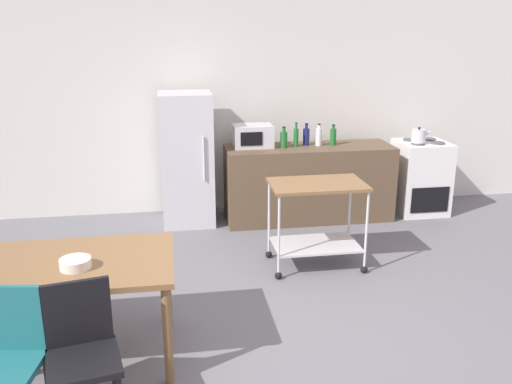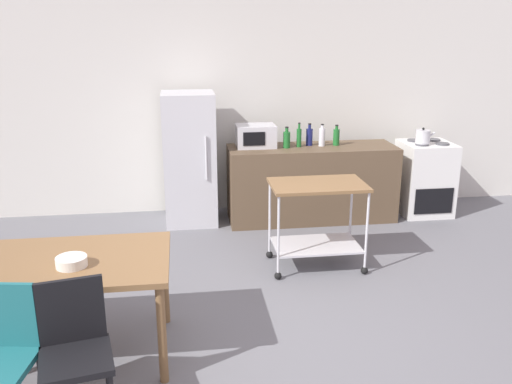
{
  "view_description": "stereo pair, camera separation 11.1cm",
  "coord_description": "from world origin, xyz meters",
  "px_view_note": "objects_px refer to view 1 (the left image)",
  "views": [
    {
      "loc": [
        -0.75,
        -3.61,
        2.3
      ],
      "look_at": [
        0.03,
        1.2,
        0.8
      ],
      "focal_mm": 38.6,
      "sensor_mm": 36.0,
      "label": 1
    },
    {
      "loc": [
        -0.64,
        -3.63,
        2.3
      ],
      "look_at": [
        0.03,
        1.2,
        0.8
      ],
      "focal_mm": 38.6,
      "sensor_mm": 36.0,
      "label": 2
    }
  ],
  "objects_px": {
    "bottle_olive_oil": "(296,137)",
    "bottle_sesame_oil": "(319,136)",
    "refrigerator": "(187,159)",
    "bottle_soy_sauce": "(306,136)",
    "dining_table": "(63,273)",
    "bottle_hot_sauce": "(333,136)",
    "kitchen_cart": "(317,210)",
    "chair_black": "(82,349)",
    "kettle": "(419,136)",
    "stove_oven": "(420,177)",
    "bottle_soda": "(284,139)",
    "fruit_bowl": "(75,263)",
    "microwave": "(253,136)",
    "chair_teal": "(5,355)"
  },
  "relations": [
    {
      "from": "bottle_sesame_oil",
      "to": "fruit_bowl",
      "type": "distance_m",
      "value": 3.68
    },
    {
      "from": "dining_table",
      "to": "bottle_olive_oil",
      "type": "bearing_deg",
      "value": 49.76
    },
    {
      "from": "microwave",
      "to": "bottle_soy_sauce",
      "type": "relative_size",
      "value": 1.74
    },
    {
      "from": "dining_table",
      "to": "refrigerator",
      "type": "height_order",
      "value": "refrigerator"
    },
    {
      "from": "chair_black",
      "to": "fruit_bowl",
      "type": "distance_m",
      "value": 0.67
    },
    {
      "from": "kitchen_cart",
      "to": "chair_teal",
      "type": "bearing_deg",
      "value": -139.62
    },
    {
      "from": "chair_black",
      "to": "kettle",
      "type": "bearing_deg",
      "value": 31.25
    },
    {
      "from": "microwave",
      "to": "bottle_olive_oil",
      "type": "xyz_separation_m",
      "value": [
        0.51,
        -0.07,
        -0.01
      ]
    },
    {
      "from": "chair_black",
      "to": "microwave",
      "type": "bearing_deg",
      "value": 54.51
    },
    {
      "from": "chair_black",
      "to": "bottle_soy_sauce",
      "type": "distance_m",
      "value": 4.09
    },
    {
      "from": "chair_black",
      "to": "dining_table",
      "type": "bearing_deg",
      "value": 94.65
    },
    {
      "from": "stove_oven",
      "to": "bottle_soda",
      "type": "height_order",
      "value": "bottle_soda"
    },
    {
      "from": "chair_black",
      "to": "bottle_olive_oil",
      "type": "height_order",
      "value": "bottle_olive_oil"
    },
    {
      "from": "chair_black",
      "to": "microwave",
      "type": "height_order",
      "value": "microwave"
    },
    {
      "from": "microwave",
      "to": "kettle",
      "type": "xyz_separation_m",
      "value": [
        2.0,
        -0.17,
        -0.03
      ]
    },
    {
      "from": "bottle_olive_oil",
      "to": "bottle_soy_sauce",
      "type": "height_order",
      "value": "bottle_olive_oil"
    },
    {
      "from": "chair_teal",
      "to": "kitchen_cart",
      "type": "bearing_deg",
      "value": 49.75
    },
    {
      "from": "chair_black",
      "to": "refrigerator",
      "type": "distance_m",
      "value": 3.54
    },
    {
      "from": "refrigerator",
      "to": "bottle_olive_oil",
      "type": "distance_m",
      "value": 1.31
    },
    {
      "from": "chair_black",
      "to": "kitchen_cart",
      "type": "height_order",
      "value": "chair_black"
    },
    {
      "from": "bottle_hot_sauce",
      "to": "kitchen_cart",
      "type": "bearing_deg",
      "value": -112.1
    },
    {
      "from": "stove_oven",
      "to": "bottle_olive_oil",
      "type": "height_order",
      "value": "bottle_olive_oil"
    },
    {
      "from": "chair_black",
      "to": "fruit_bowl",
      "type": "xyz_separation_m",
      "value": [
        -0.1,
        0.61,
        0.27
      ]
    },
    {
      "from": "refrigerator",
      "to": "bottle_soy_sauce",
      "type": "relative_size",
      "value": 5.87
    },
    {
      "from": "stove_oven",
      "to": "refrigerator",
      "type": "relative_size",
      "value": 0.59
    },
    {
      "from": "bottle_soy_sauce",
      "to": "bottle_hot_sauce",
      "type": "height_order",
      "value": "bottle_soy_sauce"
    },
    {
      "from": "chair_black",
      "to": "kettle",
      "type": "relative_size",
      "value": 3.71
    },
    {
      "from": "microwave",
      "to": "chair_teal",
      "type": "bearing_deg",
      "value": -119.41
    },
    {
      "from": "chair_black",
      "to": "kitchen_cart",
      "type": "xyz_separation_m",
      "value": [
        1.92,
        1.99,
        0.05
      ]
    },
    {
      "from": "dining_table",
      "to": "chair_teal",
      "type": "relative_size",
      "value": 1.69
    },
    {
      "from": "bottle_hot_sauce",
      "to": "kettle",
      "type": "xyz_separation_m",
      "value": [
        1.03,
        -0.12,
        -0.0
      ]
    },
    {
      "from": "kitchen_cart",
      "to": "bottle_soda",
      "type": "relative_size",
      "value": 3.66
    },
    {
      "from": "microwave",
      "to": "fruit_bowl",
      "type": "height_order",
      "value": "microwave"
    },
    {
      "from": "dining_table",
      "to": "bottle_sesame_oil",
      "type": "distance_m",
      "value": 3.68
    },
    {
      "from": "fruit_bowl",
      "to": "kettle",
      "type": "relative_size",
      "value": 0.86
    },
    {
      "from": "chair_teal",
      "to": "bottle_hot_sauce",
      "type": "xyz_separation_m",
      "value": [
        2.91,
        3.39,
        0.49
      ]
    },
    {
      "from": "kitchen_cart",
      "to": "microwave",
      "type": "height_order",
      "value": "microwave"
    },
    {
      "from": "refrigerator",
      "to": "bottle_sesame_oil",
      "type": "distance_m",
      "value": 1.59
    },
    {
      "from": "kitchen_cart",
      "to": "stove_oven",
      "type": "bearing_deg",
      "value": 38.72
    },
    {
      "from": "bottle_olive_oil",
      "to": "stove_oven",
      "type": "bearing_deg",
      "value": 0.05
    },
    {
      "from": "dining_table",
      "to": "stove_oven",
      "type": "relative_size",
      "value": 1.63
    },
    {
      "from": "chair_black",
      "to": "refrigerator",
      "type": "height_order",
      "value": "refrigerator"
    },
    {
      "from": "kitchen_cart",
      "to": "fruit_bowl",
      "type": "xyz_separation_m",
      "value": [
        -2.02,
        -1.38,
        0.21
      ]
    },
    {
      "from": "dining_table",
      "to": "bottle_hot_sauce",
      "type": "distance_m",
      "value": 3.82
    },
    {
      "from": "refrigerator",
      "to": "kitchen_cart",
      "type": "bearing_deg",
      "value": -51.16
    },
    {
      "from": "refrigerator",
      "to": "kettle",
      "type": "relative_size",
      "value": 6.47
    },
    {
      "from": "chair_black",
      "to": "kettle",
      "type": "xyz_separation_m",
      "value": [
        3.53,
        3.27,
        0.48
      ]
    },
    {
      "from": "chair_teal",
      "to": "kettle",
      "type": "xyz_separation_m",
      "value": [
        3.94,
        3.27,
        0.48
      ]
    },
    {
      "from": "bottle_hot_sauce",
      "to": "refrigerator",
      "type": "bearing_deg",
      "value": 178.1
    },
    {
      "from": "bottle_olive_oil",
      "to": "bottle_sesame_oil",
      "type": "xyz_separation_m",
      "value": [
        0.28,
        0.01,
        -0.01
      ]
    }
  ]
}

